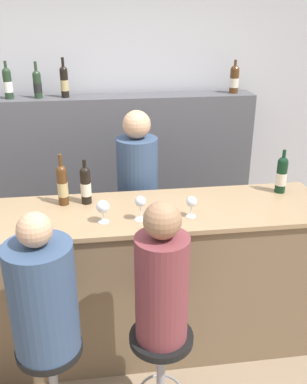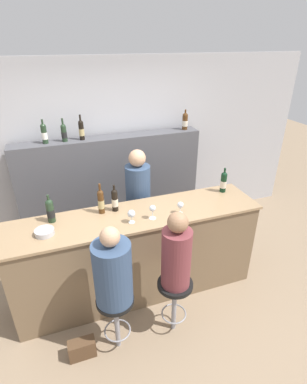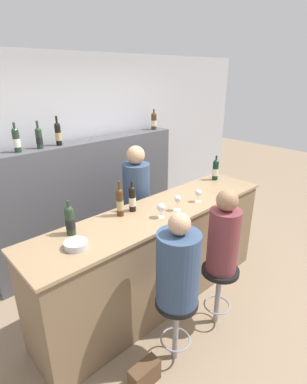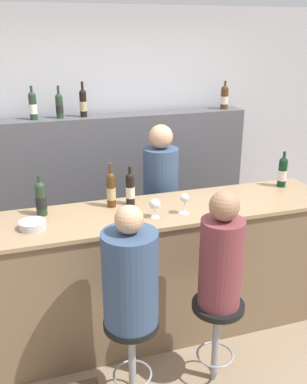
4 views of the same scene
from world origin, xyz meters
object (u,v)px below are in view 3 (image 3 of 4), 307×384
Objects in this scene: wine_bottle_counter_1 at (120,202)px; wine_glass_1 at (178,200)px; guest_seated_right at (224,236)px; wine_bottle_counter_2 at (132,198)px; wine_glass_2 at (198,193)px; wine_bottle_backbar_0 at (16,140)px; wine_bottle_backbar_3 at (154,121)px; wine_bottle_counter_3 at (215,170)px; bar_stool_left at (176,314)px; bar_stool_right at (219,281)px; wine_glass_0 at (161,208)px; bartender at (137,216)px; wine_bottle_backbar_2 at (58,134)px; metal_bowl at (76,245)px; handbag at (145,375)px; wine_bottle_backbar_1 at (39,138)px; guest_seated_left at (178,266)px; wine_bottle_counter_0 at (70,220)px.

wine_bottle_counter_1 reaches higher than wine_glass_1.
wine_bottle_counter_1 is 0.43× the size of guest_seated_right.
wine_bottle_counter_2 is 2.23× the size of wine_glass_2.
guest_seated_right is (1.00, -1.93, -0.72)m from wine_bottle_backbar_0.
wine_bottle_backbar_3 is 1.65m from wine_glass_2.
wine_bottle_counter_3 is 0.77m from wine_glass_2.
wine_bottle_backbar_3 reaches higher than wine_glass_1.
bar_stool_left is at bearing -180.00° from guest_seated_right.
wine_bottle_counter_3 is 1.07m from wine_glass_1.
wine_bottle_counter_3 reaches higher than bar_stool_right.
wine_bottle_backbar_0 is 1.97m from wine_glass_2.
wine_bottle_counter_2 reaches higher than wine_glass_0.
bartender is at bearing 90.05° from guest_seated_right.
bartender reaches higher than wine_bottle_counter_2.
wine_bottle_counter_3 is at bearing -22.14° from bartender.
bartender is (0.53, 0.40, -0.48)m from wine_bottle_counter_1.
wine_bottle_backbar_2 is 1.78× the size of metal_bowl.
guest_seated_right is at bearing 90.00° from bar_stool_right.
wine_bottle_counter_1 is 2.52× the size of wine_glass_2.
wine_bottle_backbar_1 is at bearing 84.11° from handbag.
wine_bottle_backbar_2 is 1.58m from wine_glass_1.
wine_bottle_counter_1 is 1.51m from wine_bottle_counter_3.
wine_bottle_backbar_2 reaches higher than wine_glass_2.
guest_seated_left is at bearing -91.94° from wine_bottle_backbar_2.
handbag is (-0.96, -0.00, -0.90)m from guest_seated_right.
wine_bottle_backbar_1 is at bearing -180.00° from wine_bottle_backbar_2.
guest_seated_right is (0.00, 0.00, 0.50)m from bar_stool_right.
wine_bottle_counter_2 is at bearing 74.79° from bar_stool_left.
wine_bottle_backbar_1 is (-0.23, 1.11, 0.47)m from wine_bottle_counter_1.
guest_seated_right is at bearing -62.54° from wine_bottle_backbar_0.
wine_bottle_counter_2 reaches higher than bar_stool_right.
wine_bottle_counter_3 is 1.98× the size of wine_glass_1.
wine_bottle_counter_1 is 0.85m from wine_glass_2.
metal_bowl is 0.23× the size of guest_seated_right.
wine_glass_1 is at bearing -94.13° from bartender.
wine_bottle_backbar_1 is 1.82m from wine_glass_2.
wine_bottle_backbar_2 reaches higher than wine_bottle_backbar_0.
wine_bottle_backbar_2 reaches higher than wine_bottle_counter_0.
bar_stool_left is (-0.55, -0.52, -0.71)m from wine_glass_1.
metal_bowl reaches higher than handbag.
guest_seated_left reaches higher than wine_bottle_counter_0.
wine_bottle_counter_1 is 1.30m from wine_bottle_backbar_0.
bar_stool_left is 0.61m from bar_stool_right.
wine_bottle_counter_1 reaches higher than wine_bottle_counter_0.
metal_bowl is at bearing -151.50° from bartender.
wine_bottle_backbar_0 is 0.46m from wine_bottle_backbar_2.
guest_seated_right is at bearing -0.00° from guest_seated_left.
wine_bottle_backbar_3 is (1.33, 1.11, 0.49)m from wine_bottle_counter_2.
wine_bottle_counter_2 is 0.79m from metal_bowl.
wine_bottle_backbar_2 is (0.46, 0.00, 0.00)m from wine_bottle_backbar_0.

